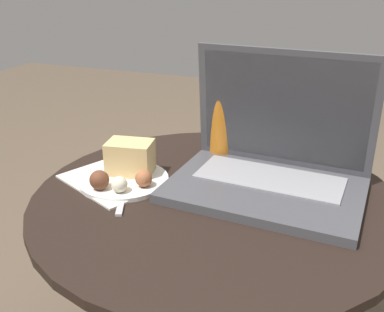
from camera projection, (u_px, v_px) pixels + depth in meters
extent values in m
cylinder|color=black|center=(213.00, 297.00, 0.98)|extent=(0.08, 0.08, 0.47)
cylinder|color=black|center=(216.00, 198.00, 0.88)|extent=(0.72, 0.72, 0.02)
cube|color=silver|center=(110.00, 181.00, 0.93)|extent=(0.24, 0.21, 0.00)
cube|color=#47474C|center=(264.00, 190.00, 0.88)|extent=(0.39, 0.27, 0.02)
cube|color=gray|center=(269.00, 178.00, 0.91)|extent=(0.30, 0.14, 0.00)
cube|color=#47474C|center=(283.00, 109.00, 0.92)|extent=(0.37, 0.05, 0.25)
cube|color=black|center=(283.00, 110.00, 0.92)|extent=(0.34, 0.04, 0.22)
cylinder|color=#C6701E|center=(223.00, 120.00, 1.02)|extent=(0.06, 0.06, 0.18)
cylinder|color=white|center=(224.00, 75.00, 0.98)|extent=(0.06, 0.06, 0.02)
cylinder|color=silver|center=(124.00, 180.00, 0.93)|extent=(0.18, 0.18, 0.01)
cube|color=#DBB775|center=(130.00, 157.00, 0.94)|extent=(0.10, 0.08, 0.07)
sphere|color=#9E5B38|center=(144.00, 178.00, 0.89)|extent=(0.03, 0.03, 0.03)
sphere|color=brown|center=(99.00, 180.00, 0.88)|extent=(0.04, 0.04, 0.04)
sphere|color=beige|center=(119.00, 184.00, 0.86)|extent=(0.03, 0.03, 0.03)
cube|color=#B2B2B7|center=(122.00, 200.00, 0.85)|extent=(0.06, 0.11, 0.00)
cube|color=#B2B2B7|center=(127.00, 181.00, 0.93)|extent=(0.04, 0.05, 0.00)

